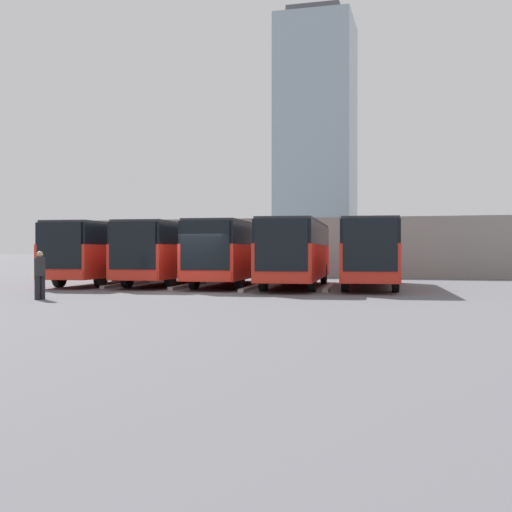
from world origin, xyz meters
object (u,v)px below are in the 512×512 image
bus_0 (370,251)px  bus_1 (297,251)px  bus_2 (233,251)px  pedestrian (40,274)px  bus_3 (171,251)px  bus_4 (108,251)px

bus_0 → bus_1: same height
bus_2 → pedestrian: (4.00, 10.87, -0.84)m
bus_2 → bus_3: same height
bus_3 → pedestrian: bearing=82.5°
bus_1 → bus_4: (10.42, -0.60, 0.00)m
pedestrian → bus_3: bearing=18.4°
bus_0 → bus_4: bearing=-4.3°
bus_3 → pedestrian: size_ratio=6.44×
bus_0 → bus_3: same height
bus_2 → bus_4: (6.94, 0.09, 0.00)m
bus_1 → bus_2: bearing=-16.0°
bus_3 → bus_1: bearing=167.9°
bus_3 → pedestrian: (0.53, 11.08, -0.84)m
bus_4 → bus_1: bearing=172.0°
bus_1 → bus_3: size_ratio=1.00×
bus_3 → bus_2: bearing=171.9°
bus_0 → bus_2: bearing=-4.7°
bus_0 → bus_2: 6.94m
bus_0 → bus_3: size_ratio=1.00×
bus_2 → bus_4: 6.94m
pedestrian → bus_1: bearing=-15.1°
bus_3 → bus_4: same height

